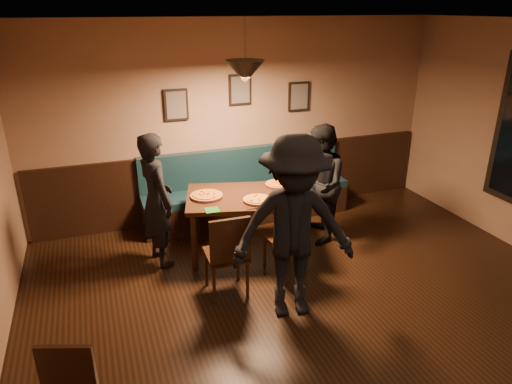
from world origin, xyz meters
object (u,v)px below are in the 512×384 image
booth_bench (247,187)px  soda_glass (300,193)px  chair_near_right (285,237)px  tabasco_bottle (286,188)px  diner_left (157,200)px  diner_right (320,184)px  chair_near_left (226,253)px  dining_table (246,224)px  diner_front (294,229)px

booth_bench → soda_glass: booth_bench is taller
chair_near_right → tabasco_bottle: (0.24, 0.53, 0.38)m
chair_near_right → diner_left: bearing=142.0°
diner_right → soda_glass: bearing=-35.5°
tabasco_bottle → chair_near_left: bearing=-145.4°
diner_left → booth_bench: bearing=-74.6°
soda_glass → chair_near_left: bearing=-156.7°
booth_bench → tabasco_bottle: (0.17, -1.02, 0.34)m
chair_near_left → soda_glass: (1.08, 0.46, 0.36)m
chair_near_left → chair_near_right: size_ratio=1.06×
diner_left → soda_glass: size_ratio=11.29×
dining_table → soda_glass: bearing=-13.3°
diner_right → tabasco_bottle: (-0.51, -0.09, 0.06)m
chair_near_right → chair_near_left: bearing=-177.3°
booth_bench → chair_near_left: (-0.83, -1.70, -0.02)m
chair_near_left → diner_left: (-0.57, 0.90, 0.33)m
diner_right → diner_front: size_ratio=0.84×
booth_bench → chair_near_left: size_ratio=3.11×
diner_front → soda_glass: diner_front is taller
booth_bench → chair_near_right: 1.55m
diner_right → diner_front: 1.66m
chair_near_left → booth_bench: bearing=65.7°
diner_left → diner_right: bearing=-107.8°
dining_table → diner_front: diner_front is taller
soda_glass → tabasco_bottle: (-0.08, 0.22, -0.01)m
booth_bench → diner_left: (-1.40, -0.80, 0.31)m
booth_bench → chair_near_left: bearing=-115.9°
diner_front → diner_left: bearing=137.6°
diner_right → tabasco_bottle: diner_right is taller
chair_near_left → chair_near_right: chair_near_left is taller
chair_near_right → soda_glass: soda_glass is taller
diner_left → soda_glass: (1.65, -0.44, 0.03)m
diner_left → diner_front: bearing=-157.5°
booth_bench → diner_right: bearing=-53.5°
soda_glass → diner_right: bearing=36.3°
booth_bench → soda_glass: size_ratio=20.83×
dining_table → diner_right: bearing=15.3°
diner_right → tabasco_bottle: 0.52m
booth_bench → chair_near_left: 1.89m
tabasco_bottle → soda_glass: bearing=-69.7°
soda_glass → tabasco_bottle: 0.24m
dining_table → chair_near_right: bearing=-52.3°
chair_near_left → diner_front: (0.53, -0.56, 0.45)m
chair_near_left → chair_near_right: (0.76, 0.15, -0.03)m
booth_bench → diner_front: diner_front is taller
diner_right → chair_near_right: bearing=-31.8°
diner_left → chair_near_right: bearing=-133.9°
dining_table → chair_near_left: (-0.50, -0.77, 0.10)m
diner_left → tabasco_bottle: 1.58m
tabasco_bottle → chair_near_right: bearing=-113.9°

